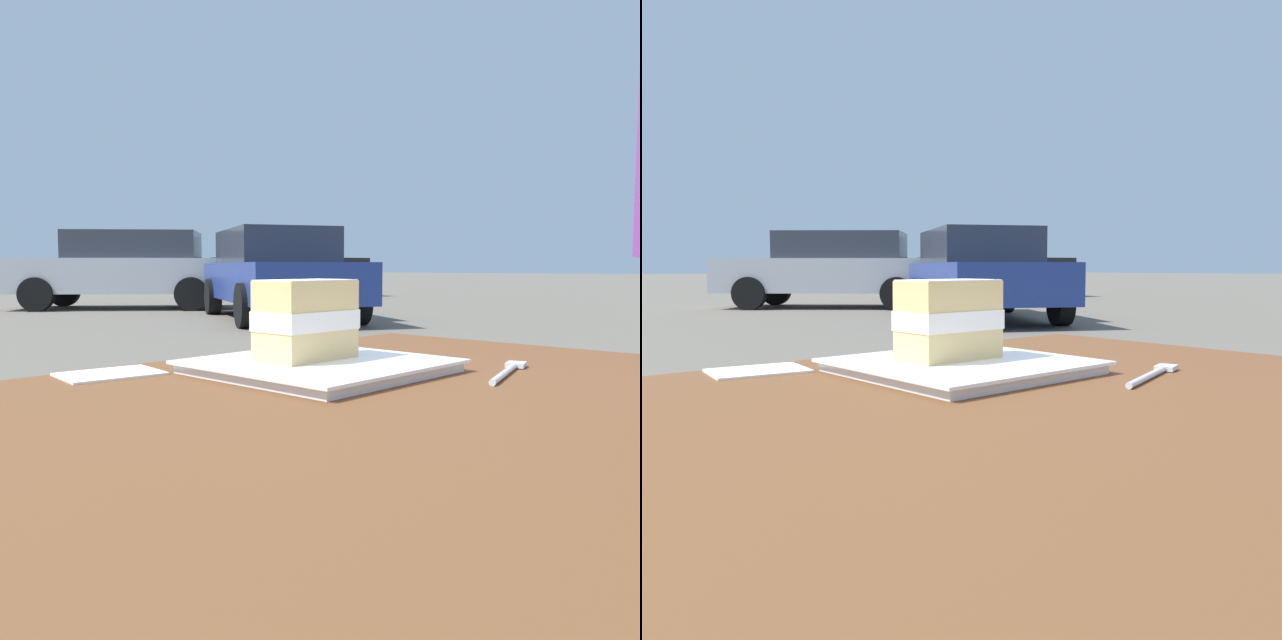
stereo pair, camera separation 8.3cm
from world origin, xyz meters
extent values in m
cylinder|color=brown|center=(-0.55, -0.35, 0.32)|extent=(0.07, 0.07, 0.65)
cube|color=brown|center=(0.00, 0.00, 0.67)|extent=(1.22, 0.81, 0.04)
cube|color=white|center=(-0.15, -0.17, 0.69)|extent=(0.26, 0.26, 0.01)
cube|color=white|center=(-0.15, -0.17, 0.70)|extent=(0.27, 0.27, 0.00)
cube|color=#E0C17A|center=(-0.14, -0.19, 0.72)|extent=(0.12, 0.07, 0.04)
cube|color=white|center=(-0.14, -0.19, 0.75)|extent=(0.13, 0.07, 0.02)
sphere|color=red|center=(-0.17, -0.16, 0.75)|extent=(0.01, 0.01, 0.01)
sphere|color=red|center=(-0.16, -0.22, 0.75)|extent=(0.01, 0.01, 0.01)
sphere|color=red|center=(-0.15, -0.22, 0.75)|extent=(0.02, 0.02, 0.02)
cube|color=#E0C17A|center=(-0.14, -0.19, 0.78)|extent=(0.12, 0.07, 0.04)
cube|color=white|center=(-0.14, -0.19, 0.80)|extent=(0.12, 0.07, 0.00)
cylinder|color=silver|center=(-0.27, 0.02, 0.69)|extent=(0.14, 0.05, 0.01)
cube|color=silver|center=(-0.35, -0.01, 0.69)|extent=(0.04, 0.03, 0.01)
cube|color=silver|center=(0.05, -0.35, 0.69)|extent=(0.13, 0.10, 0.00)
cube|color=navy|center=(-6.70, -7.16, 0.59)|extent=(3.58, 4.61, 0.58)
cube|color=#2D333D|center=(-6.80, -7.35, 1.15)|extent=(2.47, 2.84, 0.53)
cylinder|color=black|center=(-6.73, -5.56, 0.31)|extent=(0.49, 0.64, 0.61)
cylinder|color=black|center=(-5.32, -6.34, 0.31)|extent=(0.49, 0.64, 0.61)
cylinder|color=black|center=(-8.08, -7.99, 0.31)|extent=(0.49, 0.64, 0.61)
cylinder|color=black|center=(-6.67, -8.77, 0.31)|extent=(0.49, 0.64, 0.61)
cube|color=#B7BABF|center=(-6.49, -11.37, 0.65)|extent=(4.44, 4.27, 0.67)
cube|color=#2D333D|center=(-6.65, -11.22, 1.25)|extent=(2.86, 2.81, 0.53)
cylinder|color=black|center=(-4.88, -11.70, 0.32)|extent=(0.62, 0.59, 0.63)
cylinder|color=black|center=(-6.01, -12.94, 0.32)|extent=(0.62, 0.59, 0.63)
cylinder|color=black|center=(-6.96, -9.79, 0.32)|extent=(0.62, 0.59, 0.63)
cylinder|color=black|center=(-8.10, -11.03, 0.32)|extent=(0.62, 0.59, 0.63)
cube|color=black|center=(-12.18, -12.37, 0.71)|extent=(4.29, 2.51, 0.71)
cube|color=#2D333D|center=(-11.98, -12.41, 1.35)|extent=(2.52, 1.94, 0.55)
cylinder|color=black|center=(-13.61, -12.89, 0.36)|extent=(0.75, 0.37, 0.72)
cylinder|color=black|center=(-13.26, -11.30, 0.36)|extent=(0.75, 0.37, 0.72)
cylinder|color=black|center=(-11.10, -13.44, 0.36)|extent=(0.75, 0.37, 0.72)
cylinder|color=black|center=(-10.75, -11.84, 0.36)|extent=(0.75, 0.37, 0.72)
camera|label=1|loc=(0.46, 0.39, 0.82)|focal=37.09mm
camera|label=2|loc=(0.40, 0.45, 0.82)|focal=37.09mm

